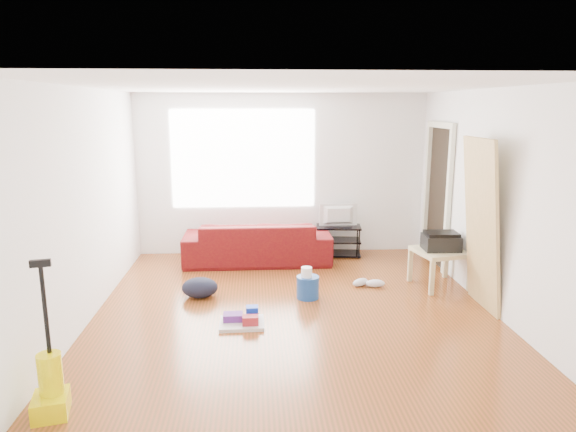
{
  "coord_description": "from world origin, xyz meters",
  "views": [
    {
      "loc": [
        -0.44,
        -5.48,
        2.3
      ],
      "look_at": [
        -0.03,
        0.6,
        0.99
      ],
      "focal_mm": 32.0,
      "sensor_mm": 36.0,
      "label": 1
    }
  ],
  "objects": [
    {
      "name": "door_panel",
      "position": [
        2.13,
        0.02,
        0.0
      ],
      "size": [
        0.25,
        0.79,
        1.96
      ],
      "primitive_type": "cube",
      "rotation": [
        0.0,
        -0.1,
        0.0
      ],
      "color": "tan",
      "rests_on": "ground"
    },
    {
      "name": "side_table",
      "position": [
        1.95,
        0.74,
        0.41
      ],
      "size": [
        0.71,
        0.71,
        0.49
      ],
      "rotation": [
        0.0,
        0.0,
        0.21
      ],
      "color": "tan",
      "rests_on": "ground"
    },
    {
      "name": "cleaning_tray",
      "position": [
        -0.58,
        -0.31,
        0.05
      ],
      "size": [
        0.48,
        0.38,
        0.17
      ],
      "rotation": [
        0.0,
        0.0,
        0.01
      ],
      "color": "silver",
      "rests_on": "ground"
    },
    {
      "name": "bucket",
      "position": [
        0.2,
        0.42,
        0.0
      ],
      "size": [
        0.34,
        0.34,
        0.27
      ],
      "primitive_type": "cylinder",
      "rotation": [
        0.0,
        0.0,
        -0.29
      ],
      "color": "navy",
      "rests_on": "ground"
    },
    {
      "name": "sneakers",
      "position": [
        1.02,
        0.77,
        0.05
      ],
      "size": [
        0.45,
        0.23,
        0.1
      ],
      "rotation": [
        0.0,
        0.0,
        0.12
      ],
      "color": "silver",
      "rests_on": "ground"
    },
    {
      "name": "tv",
      "position": [
        0.87,
        2.22,
        0.64
      ],
      "size": [
        0.59,
        0.08,
        0.34
      ],
      "primitive_type": "imported",
      "rotation": [
        0.0,
        0.0,
        3.14
      ],
      "color": "black",
      "rests_on": "tv_stand"
    },
    {
      "name": "tv_stand",
      "position": [
        0.87,
        2.22,
        0.24
      ],
      "size": [
        0.72,
        0.47,
        0.47
      ],
      "rotation": [
        0.0,
        0.0,
        -0.11
      ],
      "color": "black",
      "rests_on": "ground"
    },
    {
      "name": "backpack",
      "position": [
        -1.12,
        0.54,
        0.0
      ],
      "size": [
        0.46,
        0.37,
        0.24
      ],
      "primitive_type": "ellipsoid",
      "rotation": [
        0.0,
        0.0,
        -0.05
      ],
      "color": "black",
      "rests_on": "ground"
    },
    {
      "name": "printer",
      "position": [
        1.95,
        0.74,
        0.6
      ],
      "size": [
        0.46,
        0.36,
        0.23
      ],
      "rotation": [
        0.0,
        0.0,
        -0.04
      ],
      "color": "black",
      "rests_on": "side_table"
    },
    {
      "name": "vacuum",
      "position": [
        -2.0,
        -1.84,
        0.22
      ],
      "size": [
        0.31,
        0.34,
        1.21
      ],
      "rotation": [
        0.0,
        0.0,
        0.22
      ],
      "color": "#E1D000",
      "rests_on": "ground"
    },
    {
      "name": "room",
      "position": [
        0.07,
        0.15,
        1.25
      ],
      "size": [
        4.51,
        5.01,
        2.51
      ],
      "color": "brown",
      "rests_on": "ground"
    },
    {
      "name": "sofa",
      "position": [
        -0.4,
        1.95,
        0.0
      ],
      "size": [
        2.17,
        0.85,
        0.63
      ],
      "primitive_type": "imported",
      "rotation": [
        0.0,
        0.0,
        3.14
      ],
      "color": "#46030C",
      "rests_on": "ground"
    },
    {
      "name": "toilet_paper",
      "position": [
        0.18,
        0.41,
        0.2
      ],
      "size": [
        0.13,
        0.13,
        0.12
      ],
      "primitive_type": "cylinder",
      "color": "white",
      "rests_on": "bucket"
    }
  ]
}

